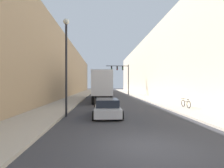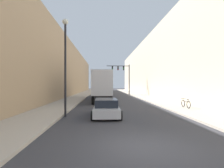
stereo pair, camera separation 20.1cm
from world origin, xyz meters
The scene contains 10 objects.
ground_plane centered at (0.00, 0.00, 0.00)m, with size 200.00×200.00×0.00m, color #38383D.
sidewalk_right centered at (6.21, 30.00, 0.07)m, with size 3.41×80.00×0.15m.
sidewalk_left centered at (-6.21, 30.00, 0.07)m, with size 3.41×80.00×0.15m.
building_right centered at (10.91, 30.00, 6.41)m, with size 6.00×80.00×12.83m.
building_left centered at (-10.91, 30.00, 5.49)m, with size 6.00×80.00×10.97m.
semi_truck centered at (-1.68, 19.80, 2.29)m, with size 2.50×13.82×4.09m.
sedan_car centered at (-1.31, 6.68, 0.63)m, with size 2.08×4.61×1.31m.
traffic_signal_gantry centered at (3.05, 32.83, 4.84)m, with size 5.21×0.35×6.88m.
street_lamp centered at (-4.35, 6.53, 4.63)m, with size 0.44×0.44×7.29m.
parked_bicycle centered at (6.45, 9.91, 0.53)m, with size 0.44×1.82×0.86m.
Camera 2 is at (-1.53, -6.59, 2.41)m, focal length 28.00 mm.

